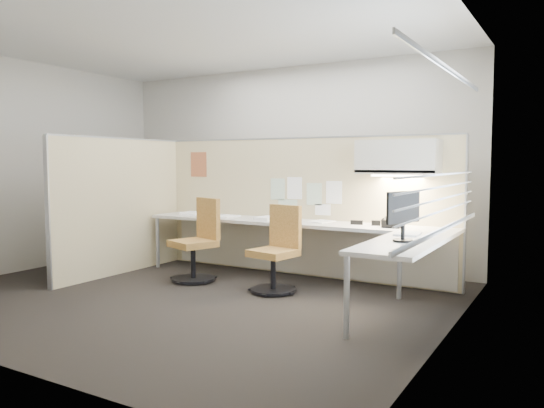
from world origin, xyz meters
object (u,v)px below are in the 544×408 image
Objects in this scene: desk at (309,234)px; phone at (392,223)px; chair_right at (277,252)px; chair_left at (198,243)px; monitor at (403,213)px.

desk is 0.98m from phone.
desk is at bearing 80.79° from chair_right.
chair_left reaches higher than phone.
desk is at bearing 40.31° from chair_left.
phone is (1.12, 0.60, 0.34)m from chair_right.
monitor is at bearing -4.30° from chair_right.
phone is at bearing 35.01° from chair_left.
desk is at bearing 79.98° from monitor.
monitor is at bearing -70.77° from phone.
chair_left is at bearing -159.33° from desk.
chair_left is 2.73m from monitor.
monitor is 2.08× the size of phone.
phone is at bearing 38.49° from chair_right.
chair_left is (-1.28, -0.48, -0.14)m from desk.
desk is 4.19× the size of chair_right.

